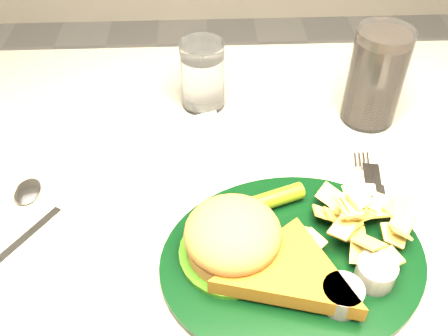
# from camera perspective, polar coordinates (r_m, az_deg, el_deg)

# --- Properties ---
(table) EXTENTS (1.20, 0.80, 0.75)m
(table) POSITION_cam_1_polar(r_m,az_deg,el_deg) (0.98, -0.25, -18.49)
(table) COLOR gray
(table) RESTS_ON ground
(dinner_plate) EXTENTS (0.36, 0.32, 0.07)m
(dinner_plate) POSITION_cam_1_polar(r_m,az_deg,el_deg) (0.58, 8.16, -8.37)
(dinner_plate) COLOR black
(dinner_plate) RESTS_ON table
(water_glass) EXTENTS (0.08, 0.08, 0.11)m
(water_glass) POSITION_cam_1_polar(r_m,az_deg,el_deg) (0.80, -2.46, 10.57)
(water_glass) COLOR white
(water_glass) RESTS_ON table
(cola_glass) EXTENTS (0.11, 0.11, 0.15)m
(cola_glass) POSITION_cam_1_polar(r_m,az_deg,el_deg) (0.79, 16.96, 9.92)
(cola_glass) COLOR black
(cola_glass) RESTS_ON table
(fork_napkin) EXTENTS (0.16, 0.20, 0.01)m
(fork_napkin) POSITION_cam_1_polar(r_m,az_deg,el_deg) (0.67, 17.66, -5.33)
(fork_napkin) COLOR white
(fork_napkin) RESTS_ON table
(spoon) EXTENTS (0.13, 0.16, 0.01)m
(spoon) POSITION_cam_1_polar(r_m,az_deg,el_deg) (0.67, -22.10, -7.52)
(spoon) COLOR silver
(spoon) RESTS_ON table
(wrapped_straw) EXTENTS (0.22, 0.14, 0.01)m
(wrapped_straw) POSITION_cam_1_polar(r_m,az_deg,el_deg) (0.78, -7.90, 4.48)
(wrapped_straw) COLOR white
(wrapped_straw) RESTS_ON table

